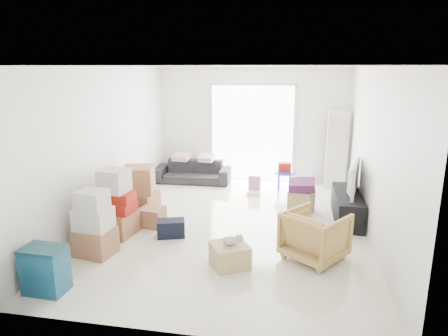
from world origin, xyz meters
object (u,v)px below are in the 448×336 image
Objects in this scene: television at (348,190)px; armchair at (315,233)px; tv_console at (347,206)px; wood_crate at (230,255)px; storage_bins at (45,270)px; ottoman at (301,201)px; sofa at (193,168)px; ac_tower at (336,150)px; kids_table at (285,171)px.

armchair is (-0.64, -1.68, -0.16)m from television.
tv_console reaches higher than wood_crate.
storage_bins reaches higher than tv_console.
wood_crate is at bearing -112.79° from ottoman.
ac_tower is at bearing 0.94° from sofa.
kids_table is 1.31× the size of wood_crate.
armchair is (-0.59, -3.68, -0.48)m from ac_tower.
wood_crate is at bearing -70.29° from sofa.
wood_crate is at bearing -99.45° from kids_table.
sofa is at bearing 147.80° from ottoman.
sofa is (-3.30, -0.15, -0.53)m from ac_tower.
sofa is (-3.35, 1.85, -0.21)m from television.
storage_bins is (-3.90, -3.16, -0.26)m from television.
ottoman is at bearing 67.21° from wood_crate.
ottoman is at bearing 84.74° from television.
wood_crate is at bearing 56.18° from armchair.
television is at bearing -74.63° from armchair.
ottoman is at bearing 47.81° from storage_bins.
ac_tower is 3.76m from armchair.
tv_console is 1.47× the size of television.
sofa reaches higher than kids_table.
sofa reaches higher than ottoman.
ac_tower is at bearing 66.93° from wood_crate.
kids_table is (2.17, -0.22, 0.09)m from sofa.
tv_console is 0.85m from ottoman.
sofa is 4.13× the size of ottoman.
armchair is at bearing -99.04° from ac_tower.
storage_bins is at bearing 60.49° from armchair.
armchair is 3.35m from kids_table.
sofa is at bearing 73.12° from television.
television is (0.05, -2.00, -0.32)m from ac_tower.
ac_tower is 6.46m from storage_bins.
tv_console is 5.02m from storage_bins.
kids_table reaches higher than wood_crate.
storage_bins is 2.36m from wood_crate.
armchair reaches higher than sofa.
storage_bins is at bearing -153.35° from wood_crate.
armchair is 1.84× the size of ottoman.
armchair is 1.34× the size of storage_bins.
storage_bins is 0.95× the size of kids_table.
television is 0.57× the size of sofa.
armchair reaches higher than ottoman.
ottoman is (-0.81, 0.25, -0.03)m from tv_console.
wood_crate is (-0.99, -2.36, -0.06)m from ottoman.
armchair is at bearing 24.38° from storage_bins.
sofa reaches higher than television.
sofa is 4.45m from armchair.
television is 1.80m from armchair.
storage_bins is (-3.85, -5.16, -0.58)m from ac_tower.
television is 2.80m from wood_crate.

